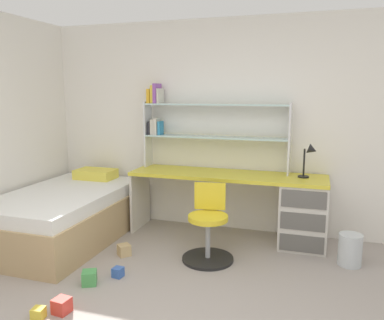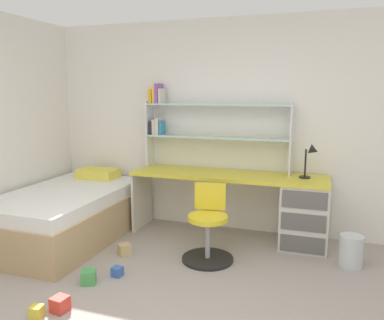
# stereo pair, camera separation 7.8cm
# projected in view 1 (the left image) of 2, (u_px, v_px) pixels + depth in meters

# --- Properties ---
(room_shell) EXTENTS (5.84, 6.16, 2.54)m
(room_shell) POSITION_uv_depth(u_px,v_px,m) (86.00, 134.00, 3.80)
(room_shell) COLOR white
(room_shell) RESTS_ON ground_plane
(desk) EXTENTS (2.23, 0.58, 0.76)m
(desk) POSITION_uv_depth(u_px,v_px,m) (280.00, 205.00, 4.33)
(desk) COLOR gold
(desk) RESTS_ON ground_plane
(bookshelf_hutch) EXTENTS (1.75, 0.22, 1.03)m
(bookshelf_hutch) POSITION_uv_depth(u_px,v_px,m) (197.00, 121.00, 4.65)
(bookshelf_hutch) COLOR silver
(bookshelf_hutch) RESTS_ON desk
(desk_lamp) EXTENTS (0.20, 0.17, 0.38)m
(desk_lamp) POSITION_uv_depth(u_px,v_px,m) (310.00, 155.00, 4.17)
(desk_lamp) COLOR black
(desk_lamp) RESTS_ON desk
(swivel_chair) EXTENTS (0.52, 0.52, 0.76)m
(swivel_chair) POSITION_uv_depth(u_px,v_px,m) (208.00, 231.00, 3.92)
(swivel_chair) COLOR black
(swivel_chair) RESTS_ON ground_plane
(bed_platform) EXTENTS (1.17, 1.90, 0.69)m
(bed_platform) POSITION_uv_depth(u_px,v_px,m) (65.00, 215.00, 4.46)
(bed_platform) COLOR tan
(bed_platform) RESTS_ON ground_plane
(waste_bin) EXTENTS (0.23, 0.23, 0.31)m
(waste_bin) POSITION_uv_depth(u_px,v_px,m) (350.00, 250.00, 3.80)
(waste_bin) COLOR silver
(waste_bin) RESTS_ON ground_plane
(toy_block_yellow_0) EXTENTS (0.10, 0.10, 0.09)m
(toy_block_yellow_0) POSITION_uv_depth(u_px,v_px,m) (38.00, 313.00, 2.91)
(toy_block_yellow_0) COLOR gold
(toy_block_yellow_0) RESTS_ON ground_plane
(toy_block_natural_1) EXTENTS (0.17, 0.17, 0.12)m
(toy_block_natural_1) POSITION_uv_depth(u_px,v_px,m) (124.00, 250.00, 4.04)
(toy_block_natural_1) COLOR tan
(toy_block_natural_1) RESTS_ON ground_plane
(toy_block_red_2) EXTENTS (0.13, 0.13, 0.12)m
(toy_block_red_2) POSITION_uv_depth(u_px,v_px,m) (62.00, 306.00, 2.98)
(toy_block_red_2) COLOR red
(toy_block_red_2) RESTS_ON ground_plane
(toy_block_green_3) EXTENTS (0.17, 0.17, 0.12)m
(toy_block_green_3) POSITION_uv_depth(u_px,v_px,m) (89.00, 278.00, 3.43)
(toy_block_green_3) COLOR #479E51
(toy_block_green_3) RESTS_ON ground_plane
(toy_block_blue_4) EXTENTS (0.10, 0.10, 0.09)m
(toy_block_blue_4) POSITION_uv_depth(u_px,v_px,m) (118.00, 272.00, 3.57)
(toy_block_blue_4) COLOR #3860B7
(toy_block_blue_4) RESTS_ON ground_plane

